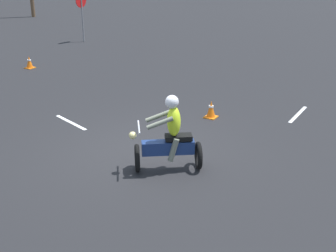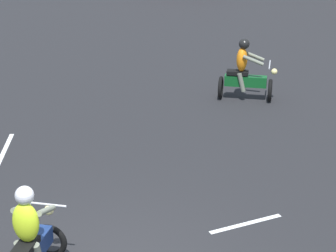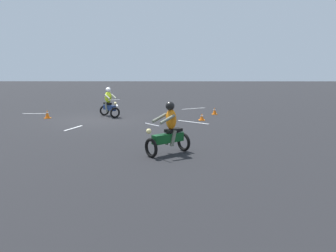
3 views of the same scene
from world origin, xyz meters
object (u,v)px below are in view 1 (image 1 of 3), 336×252
Objects in this scene: motorcycle_rider_foreground at (170,138)px; traffic_cone_mid_center at (211,110)px; stop_sign at (81,7)px; traffic_cone_near_right at (29,62)px.

traffic_cone_mid_center is (3.27, 0.67, -0.49)m from motorcycle_rider_foreground.
stop_sign is 5.31m from traffic_cone_near_right.
traffic_cone_mid_center is (-1.15, -8.28, 0.01)m from traffic_cone_near_right.
stop_sign is at bearing 58.57° from traffic_cone_mid_center.
stop_sign is 11.63m from traffic_cone_mid_center.
traffic_cone_near_right is at bearing 82.12° from traffic_cone_mid_center.
traffic_cone_near_right is (-4.87, -1.57, -1.41)m from stop_sign.
traffic_cone_mid_center is (-6.02, -9.85, -1.40)m from stop_sign.
stop_sign is (9.29, 10.52, 0.91)m from motorcycle_rider_foreground.
traffic_cone_mid_center reaches higher than traffic_cone_near_right.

